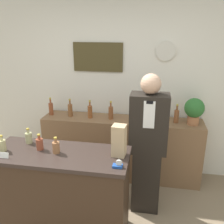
# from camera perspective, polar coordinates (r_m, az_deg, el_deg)

# --- Properties ---
(back_wall) EXTENTS (5.20, 0.09, 2.70)m
(back_wall) POSITION_cam_1_polar(r_m,az_deg,el_deg) (3.71, 1.10, 6.33)
(back_wall) COLOR silver
(back_wall) RESTS_ON ground_plane
(back_shelf) EXTENTS (2.29, 0.43, 0.91)m
(back_shelf) POSITION_cam_1_polar(r_m,az_deg,el_deg) (3.75, 2.10, -8.19)
(back_shelf) COLOR brown
(back_shelf) RESTS_ON ground_plane
(display_counter) EXTENTS (1.40, 0.56, 0.98)m
(display_counter) POSITION_cam_1_polar(r_m,az_deg,el_deg) (2.83, -11.33, -17.91)
(display_counter) COLOR #382619
(display_counter) RESTS_ON ground_plane
(shopkeeper) EXTENTS (0.43, 0.27, 1.70)m
(shopkeeper) POSITION_cam_1_polar(r_m,az_deg,el_deg) (2.96, 8.15, -7.79)
(shopkeeper) COLOR black
(shopkeeper) RESTS_ON ground_plane
(potted_plant) EXTENTS (0.26, 0.26, 0.36)m
(potted_plant) POSITION_cam_1_polar(r_m,az_deg,el_deg) (3.49, 18.28, 0.53)
(potted_plant) COLOR #B27047
(potted_plant) RESTS_ON back_shelf
(paper_bag) EXTENTS (0.14, 0.13, 0.32)m
(paper_bag) POSITION_cam_1_polar(r_m,az_deg,el_deg) (2.40, 1.61, -6.57)
(paper_bag) COLOR tan
(paper_bag) RESTS_ON display_counter
(tape_dispenser) EXTENTS (0.09, 0.06, 0.07)m
(tape_dispenser) POSITION_cam_1_polar(r_m,az_deg,el_deg) (2.28, 1.39, -12.00)
(tape_dispenser) COLOR #1E4799
(tape_dispenser) RESTS_ON display_counter
(price_card_left) EXTENTS (0.09, 0.02, 0.06)m
(price_card_left) POSITION_cam_1_polar(r_m,az_deg,el_deg) (2.63, -23.43, -9.07)
(price_card_left) COLOR white
(price_card_left) RESTS_ON display_counter
(counter_bottle_0) EXTENTS (0.07, 0.07, 0.17)m
(counter_bottle_0) POSITION_cam_1_polar(r_m,az_deg,el_deg) (2.76, -23.79, -6.91)
(counter_bottle_0) COLOR tan
(counter_bottle_0) RESTS_ON display_counter
(counter_bottle_1) EXTENTS (0.07, 0.07, 0.17)m
(counter_bottle_1) POSITION_cam_1_polar(r_m,az_deg,el_deg) (2.84, -18.51, -5.54)
(counter_bottle_1) COLOR tan
(counter_bottle_1) RESTS_ON display_counter
(counter_bottle_2) EXTENTS (0.07, 0.07, 0.17)m
(counter_bottle_2) POSITION_cam_1_polar(r_m,az_deg,el_deg) (2.66, -16.22, -6.97)
(counter_bottle_2) COLOR brown
(counter_bottle_2) RESTS_ON display_counter
(counter_bottle_3) EXTENTS (0.07, 0.07, 0.17)m
(counter_bottle_3) POSITION_cam_1_polar(r_m,az_deg,el_deg) (2.55, -12.68, -7.82)
(counter_bottle_3) COLOR #95623D
(counter_bottle_3) RESTS_ON display_counter
(shelf_bottle_0) EXTENTS (0.07, 0.07, 0.26)m
(shelf_bottle_0) POSITION_cam_1_polar(r_m,az_deg,el_deg) (3.82, -13.78, 0.82)
(shelf_bottle_0) COLOR brown
(shelf_bottle_0) RESTS_ON back_shelf
(shelf_bottle_1) EXTENTS (0.07, 0.07, 0.26)m
(shelf_bottle_1) POSITION_cam_1_polar(r_m,az_deg,el_deg) (3.70, -9.53, 0.53)
(shelf_bottle_1) COLOR brown
(shelf_bottle_1) RESTS_ON back_shelf
(shelf_bottle_2) EXTENTS (0.07, 0.07, 0.26)m
(shelf_bottle_2) POSITION_cam_1_polar(r_m,az_deg,el_deg) (3.60, -5.05, 0.18)
(shelf_bottle_2) COLOR brown
(shelf_bottle_2) RESTS_ON back_shelf
(shelf_bottle_3) EXTENTS (0.07, 0.07, 0.26)m
(shelf_bottle_3) POSITION_cam_1_polar(r_m,az_deg,el_deg) (3.54, -0.28, -0.07)
(shelf_bottle_3) COLOR brown
(shelf_bottle_3) RESTS_ON back_shelf
(shelf_bottle_4) EXTENTS (0.07, 0.07, 0.26)m
(shelf_bottle_4) POSITION_cam_1_polar(r_m,az_deg,el_deg) (3.52, 4.64, -0.25)
(shelf_bottle_4) COLOR brown
(shelf_bottle_4) RESTS_ON back_shelf
(shelf_bottle_5) EXTENTS (0.07, 0.07, 0.26)m
(shelf_bottle_5) POSITION_cam_1_polar(r_m,az_deg,el_deg) (3.51, 9.57, -0.55)
(shelf_bottle_5) COLOR brown
(shelf_bottle_5) RESTS_ON back_shelf
(shelf_bottle_6) EXTENTS (0.07, 0.07, 0.26)m
(shelf_bottle_6) POSITION_cam_1_polar(r_m,az_deg,el_deg) (3.52, 14.51, -0.84)
(shelf_bottle_6) COLOR brown
(shelf_bottle_6) RESTS_ON back_shelf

